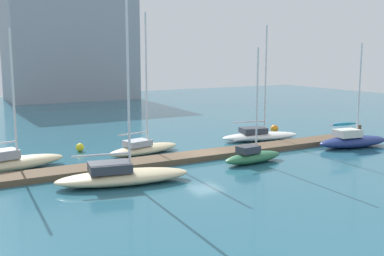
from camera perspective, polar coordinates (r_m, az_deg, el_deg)
The scene contains 12 objects.
ground_plane at distance 36.23m, azimuth 1.57°, elevation -3.56°, with size 120.00×120.00×0.00m, color #286075.
dock_pier at distance 36.18m, azimuth 1.58°, elevation -3.26°, with size 32.47×2.26×0.40m, color brown.
dock_piling_far_end at distance 45.57m, azimuth 19.52°, elevation -0.53°, with size 0.28×0.28×1.44m, color brown.
sailboat_0 at distance 34.38m, azimuth -21.00°, elevation -3.85°, with size 7.65×3.56×9.55m.
sailboat_1 at distance 29.25m, azimuth -8.44°, elevation -5.61°, with size 8.56×4.05×11.16m.
sailboat_2 at distance 37.55m, azimuth -5.88°, elevation -2.33°, with size 6.76×3.49×10.96m.
sailboat_3 at distance 34.62m, azimuth 7.32°, elevation -3.30°, with size 5.20×1.97×8.29m.
sailboat_4 at distance 43.56m, azimuth 8.16°, elevation -0.81°, with size 7.71×3.74×10.32m.
sailboat_5 at distance 42.18m, azimuth 18.77°, elevation -1.36°, with size 6.97×3.08×8.70m.
mooring_buoy_yellow at distance 39.37m, azimuth -13.35°, elevation -2.29°, with size 0.66×0.66×0.66m, color yellow.
mooring_buoy_orange at distance 47.95m, azimuth 9.90°, elevation -0.09°, with size 0.77×0.77×0.77m, color orange.
harbor_building_distant at distance 83.65m, azimuth -14.47°, elevation 9.26°, with size 20.56×11.98×17.10m, color #9399A3.
Camera 1 is at (-18.41, -30.17, 7.96)m, focal length 44.28 mm.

